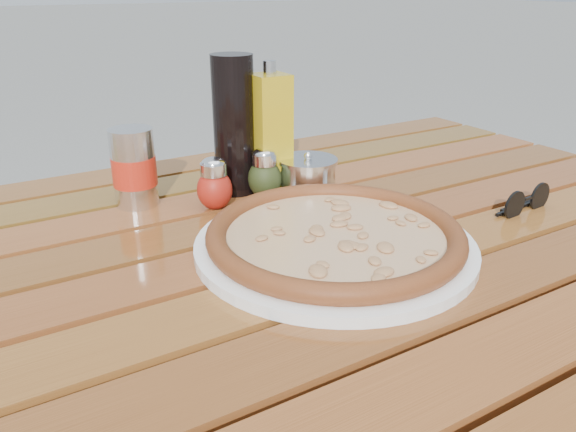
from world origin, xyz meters
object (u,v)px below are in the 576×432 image
pizza (335,234)px  sunglasses (526,202)px  dark_bottle (234,126)px  olive_oil_cruet (270,134)px  oregano_shaker (265,174)px  parmesan_tin (308,176)px  table (295,291)px  pepper_shaker (214,185)px  soda_can (134,168)px  plate (335,245)px

pizza → sunglasses: sunglasses is taller
dark_bottle → olive_oil_cruet: dark_bottle is taller
sunglasses → pizza: bearing=168.7°
oregano_shaker → sunglasses: oregano_shaker is taller
parmesan_tin → table: bearing=-127.6°
oregano_shaker → table: bearing=-105.5°
olive_oil_cruet → sunglasses: bearing=-44.4°
table → dark_bottle: size_ratio=6.36×
pizza → olive_oil_cruet: olive_oil_cruet is taller
olive_oil_cruet → sunglasses: olive_oil_cruet is taller
table → olive_oil_cruet: olive_oil_cruet is taller
pizza → dark_bottle: (-0.01, 0.27, 0.09)m
dark_bottle → olive_oil_cruet: bearing=-29.2°
pizza → parmesan_tin: size_ratio=3.05×
pepper_shaker → parmesan_tin: 0.16m
soda_can → sunglasses: bearing=-33.8°
plate → pepper_shaker: bearing=108.6°
table → olive_oil_cruet: bearing=70.0°
plate → sunglasses: size_ratio=3.27×
dark_bottle → sunglasses: (0.33, -0.31, -0.09)m
soda_can → sunglasses: 0.59m
pepper_shaker → olive_oil_cruet: 0.13m
pepper_shaker → sunglasses: size_ratio=0.75×
dark_bottle → oregano_shaker: bearing=-58.9°
table → soda_can: bearing=119.9°
soda_can → olive_oil_cruet: bearing=-14.0°
plate → pizza: pizza is taller
table → parmesan_tin: 0.21m
pizza → pepper_shaker: bearing=108.6°
plate → soda_can: soda_can is taller
olive_oil_cruet → sunglasses: (0.28, -0.28, -0.08)m
pizza → soda_can: (-0.17, 0.29, 0.04)m
pizza → pepper_shaker: pepper_shaker is taller
table → soda_can: 0.31m
pepper_shaker → dark_bottle: bearing=40.9°
plate → parmesan_tin: bearing=66.7°
plate → pizza: size_ratio=1.03×
dark_bottle → soda_can: 0.17m
soda_can → sunglasses: (0.49, -0.33, -0.04)m
table → pizza: bearing=-58.3°
plate → oregano_shaker: (0.02, 0.22, 0.03)m
pepper_shaker → parmesan_tin: size_ratio=0.71×
dark_bottle → parmesan_tin: bearing=-36.9°
table → pepper_shaker: bearing=104.4°
pepper_shaker → soda_can: (-0.10, 0.08, 0.02)m
pepper_shaker → soda_can: size_ratio=0.68×
dark_bottle → olive_oil_cruet: (0.05, -0.03, -0.01)m
plate → soda_can: size_ratio=3.00×
soda_can → olive_oil_cruet: (0.21, -0.05, 0.04)m
olive_oil_cruet → parmesan_tin: size_ratio=1.82×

